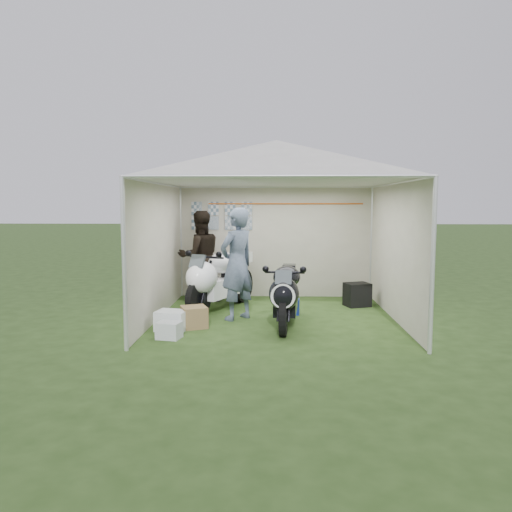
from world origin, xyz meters
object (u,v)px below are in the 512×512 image
at_px(crate_1, 194,317).
at_px(person_blue_jacket, 237,264).
at_px(paddock_stand, 289,306).
at_px(equipment_box, 357,295).
at_px(motorcycle_white, 218,278).
at_px(person_dark_jacket, 200,256).
at_px(canopy_tent, 276,166).
at_px(motorcycle_black, 286,293).
at_px(crate_0, 172,321).
at_px(crate_2, 169,330).

bearing_deg(crate_1, person_blue_jacket, 42.77).
xyz_separation_m(paddock_stand, equipment_box, (1.32, 0.74, 0.09)).
bearing_deg(motorcycle_white, person_dark_jacket, 142.56).
bearing_deg(canopy_tent, person_dark_jacket, 137.65).
distance_m(motorcycle_white, motorcycle_black, 1.68).
xyz_separation_m(person_blue_jacket, crate_1, (-0.64, -0.59, -0.78)).
bearing_deg(canopy_tent, equipment_box, 32.52).
bearing_deg(motorcycle_black, crate_0, -165.51).
relative_size(canopy_tent, motorcycle_white, 2.72).
distance_m(motorcycle_black, paddock_stand, 1.00).
xyz_separation_m(paddock_stand, crate_0, (-1.85, -1.20, 0.02)).
relative_size(person_blue_jacket, crate_2, 5.74).
height_order(equipment_box, crate_2, equipment_box).
relative_size(person_dark_jacket, crate_1, 4.84).
height_order(canopy_tent, motorcycle_black, canopy_tent).
distance_m(person_blue_jacket, crate_1, 1.17).
bearing_deg(person_blue_jacket, paddock_stand, 158.91).
bearing_deg(crate_2, crate_0, 96.95).
distance_m(paddock_stand, person_blue_jacket, 1.28).
relative_size(canopy_tent, crate_1, 15.10).
bearing_deg(crate_0, equipment_box, 31.43).
bearing_deg(equipment_box, motorcycle_black, -130.47).
distance_m(person_blue_jacket, crate_2, 1.74).
xyz_separation_m(canopy_tent, equipment_box, (1.56, 0.99, -2.35)).
relative_size(canopy_tent, paddock_stand, 15.49).
height_order(crate_0, crate_2, crate_0).
height_order(crate_1, crate_2, crate_1).
relative_size(motorcycle_white, paddock_stand, 5.69).
height_order(motorcycle_black, person_dark_jacket, person_dark_jacket).
bearing_deg(person_dark_jacket, crate_1, 72.20).
bearing_deg(person_dark_jacket, crate_2, 65.51).
relative_size(crate_0, crate_1, 1.22).
xyz_separation_m(paddock_stand, person_blue_jacket, (-0.89, -0.43, 0.81)).
relative_size(motorcycle_white, crate_0, 4.53).
relative_size(motorcycle_black, person_blue_jacket, 1.06).
bearing_deg(person_dark_jacket, crate_0, 63.90).
bearing_deg(crate_0, paddock_stand, 33.04).
distance_m(person_dark_jacket, crate_0, 2.44).
xyz_separation_m(paddock_stand, person_dark_jacket, (-1.74, 1.11, 0.77)).
distance_m(paddock_stand, crate_1, 1.84).
bearing_deg(motorcycle_white, person_blue_jacket, -35.30).
bearing_deg(motorcycle_white, canopy_tent, -1.57).
bearing_deg(paddock_stand, crate_0, -146.96).
bearing_deg(equipment_box, crate_1, -148.43).
xyz_separation_m(person_dark_jacket, equipment_box, (3.07, -0.38, -0.68)).
distance_m(motorcycle_white, crate_0, 1.63).
relative_size(canopy_tent, person_blue_jacket, 3.00).
xyz_separation_m(person_dark_jacket, crate_2, (-0.05, -2.79, -0.79)).
height_order(motorcycle_white, person_dark_jacket, person_dark_jacket).
xyz_separation_m(motorcycle_black, crate_2, (-1.71, -0.77, -0.43)).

